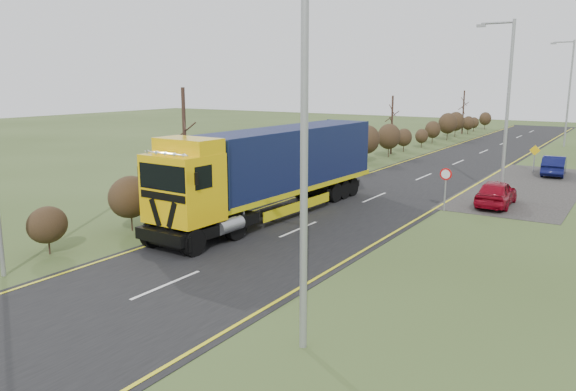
# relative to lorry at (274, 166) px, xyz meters

# --- Properties ---
(ground) EXTENTS (160.00, 160.00, 0.00)m
(ground) POSITION_rel_lorry_xyz_m (2.37, -5.61, -2.40)
(ground) COLOR #36461E
(ground) RESTS_ON ground
(road) EXTENTS (8.00, 120.00, 0.02)m
(road) POSITION_rel_lorry_xyz_m (2.37, 4.39, -2.39)
(road) COLOR black
(road) RESTS_ON ground
(layby) EXTENTS (6.00, 18.00, 0.02)m
(layby) POSITION_rel_lorry_xyz_m (8.87, 14.39, -2.39)
(layby) COLOR #292724
(layby) RESTS_ON ground
(lane_markings) EXTENTS (7.52, 116.00, 0.01)m
(lane_markings) POSITION_rel_lorry_xyz_m (2.37, 4.08, -2.37)
(lane_markings) COLOR #CDC613
(lane_markings) RESTS_ON road
(hedgerow) EXTENTS (2.24, 102.04, 6.05)m
(hedgerow) POSITION_rel_lorry_xyz_m (-3.63, 2.28, -0.78)
(hedgerow) COLOR #302315
(hedgerow) RESTS_ON ground
(lorry) EXTENTS (2.96, 15.24, 4.23)m
(lorry) POSITION_rel_lorry_xyz_m (0.00, 0.00, 0.00)
(lorry) COLOR black
(lorry) RESTS_ON ground
(car_red_hatchback) EXTENTS (1.76, 4.07, 1.37)m
(car_red_hatchback) POSITION_rel_lorry_xyz_m (8.48, 7.83, -1.72)
(car_red_hatchback) COLOR maroon
(car_red_hatchback) RESTS_ON ground
(car_blue_sedan) EXTENTS (1.73, 4.16, 1.34)m
(car_blue_sedan) POSITION_rel_lorry_xyz_m (9.57, 19.82, -1.73)
(car_blue_sedan) COLOR #0A0D39
(car_blue_sedan) RESTS_ON ground
(streetlight_near) EXTENTS (2.10, 0.20, 9.90)m
(streetlight_near) POSITION_rel_lorry_xyz_m (8.03, -10.84, 3.08)
(streetlight_near) COLOR #919397
(streetlight_near) RESTS_ON ground
(streetlight_mid) EXTENTS (2.02, 0.19, 9.53)m
(streetlight_mid) POSITION_rel_lorry_xyz_m (8.04, 10.49, 2.86)
(streetlight_mid) COLOR #919397
(streetlight_mid) RESTS_ON ground
(streetlight_far) EXTENTS (2.13, 0.20, 10.08)m
(streetlight_far) POSITION_rel_lorry_xyz_m (7.80, 38.77, 3.19)
(streetlight_far) COLOR #919397
(streetlight_far) RESTS_ON ground
(speed_sign) EXTENTS (0.59, 0.10, 2.15)m
(speed_sign) POSITION_rel_lorry_xyz_m (6.57, 5.36, -0.91)
(speed_sign) COLOR #919397
(speed_sign) RESTS_ON ground
(warning_board) EXTENTS (0.73, 0.11, 1.92)m
(warning_board) POSITION_rel_lorry_xyz_m (8.17, 20.59, -1.23)
(warning_board) COLOR #919397
(warning_board) RESTS_ON ground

